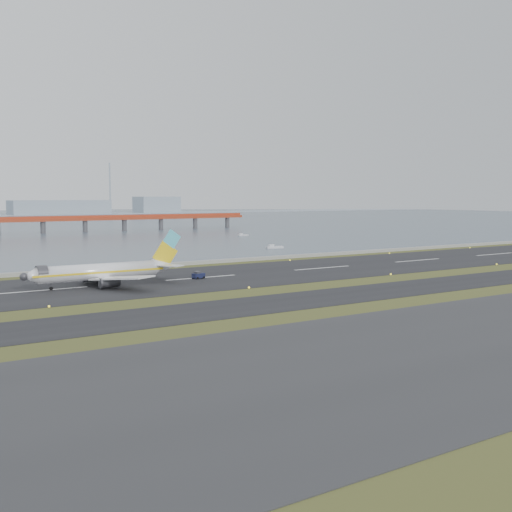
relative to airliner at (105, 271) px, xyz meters
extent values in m
plane|color=#324418|center=(25.86, -29.45, -3.46)|extent=(1000.00, 1000.00, 0.00)
cube|color=#2C2D2F|center=(25.86, -84.45, -3.41)|extent=(1000.00, 50.00, 0.10)
cube|color=black|center=(25.86, -41.45, -3.41)|extent=(1000.00, 18.00, 0.10)
cube|color=black|center=(25.86, 0.55, -3.41)|extent=(1000.00, 45.00, 0.10)
cube|color=gray|center=(25.86, 30.55, -2.96)|extent=(1000.00, 2.50, 1.00)
cube|color=#A8371C|center=(45.86, 220.55, 4.04)|extent=(260.00, 5.00, 1.60)
cube|color=#A8371C|center=(45.86, 220.55, 5.54)|extent=(260.00, 0.40, 1.40)
cylinder|color=#4C4C51|center=(45.86, 220.55, -0.46)|extent=(2.80, 2.80, 7.00)
cylinder|color=#4C4C51|center=(141.86, 220.55, -0.46)|extent=(2.80, 2.80, 7.00)
cube|color=#93A1AE|center=(165.86, 590.55, 4.54)|extent=(110.00, 35.00, 16.00)
cube|color=#93A1AE|center=(285.86, 590.55, 6.54)|extent=(50.00, 35.00, 20.00)
cylinder|color=#93A1AE|center=(225.86, 590.55, 26.54)|extent=(1.80, 1.80, 60.00)
cylinder|color=white|center=(-1.50, 0.00, 0.04)|extent=(28.00, 3.80, 3.80)
cone|color=white|center=(-17.10, 0.00, 0.04)|extent=(3.20, 3.80, 3.80)
cone|color=white|center=(14.70, 0.00, 0.34)|extent=(5.00, 3.80, 3.80)
cube|color=yellow|center=(-1.50, -1.92, 0.04)|extent=(31.00, 0.06, 0.45)
cube|color=yellow|center=(-1.50, 1.92, 0.04)|extent=(31.00, 0.06, 0.45)
cube|color=white|center=(0.70, -8.50, -0.66)|extent=(11.31, 15.89, 1.66)
cube|color=white|center=(0.70, 8.50, -0.66)|extent=(11.31, 15.89, 1.66)
cylinder|color=#3D3D42|center=(-1.00, -6.00, -1.86)|extent=(4.20, 2.10, 2.10)
cylinder|color=#3D3D42|center=(-1.00, 6.00, -1.86)|extent=(4.20, 2.10, 2.10)
cube|color=yellow|center=(15.50, 0.00, 3.24)|extent=(6.80, 0.35, 6.85)
cube|color=#53D3ED|center=(17.40, 0.00, 6.94)|extent=(4.85, 0.37, 4.90)
cube|color=white|center=(15.00, -3.80, 0.84)|extent=(5.64, 6.80, 0.22)
cube|color=white|center=(15.00, 3.80, 0.84)|extent=(5.64, 6.80, 0.22)
cylinder|color=black|center=(-12.50, 0.00, -3.01)|extent=(0.80, 0.28, 0.80)
cylinder|color=black|center=(0.00, -2.80, -2.91)|extent=(1.00, 0.38, 1.00)
cylinder|color=black|center=(0.00, 2.80, -2.91)|extent=(1.00, 0.38, 1.00)
cube|color=#151A3B|center=(24.38, -0.66, -2.59)|extent=(3.41, 2.39, 1.16)
cube|color=#3D3D42|center=(24.00, -0.75, -1.81)|extent=(1.64, 1.72, 0.68)
cylinder|color=black|center=(23.51, -1.65, -3.12)|extent=(0.73, 0.43, 0.68)
cylinder|color=black|center=(23.17, -0.14, -3.12)|extent=(0.73, 0.43, 0.68)
cylinder|color=black|center=(25.59, -1.18, -3.12)|extent=(0.73, 0.43, 0.68)
cylinder|color=black|center=(25.25, 0.33, -3.12)|extent=(0.73, 0.43, 0.68)
cube|color=silver|center=(95.38, 66.32, -3.06)|extent=(7.26, 3.41, 0.90)
cube|color=silver|center=(93.91, 66.59, -2.26)|extent=(2.25, 1.93, 0.90)
cube|color=silver|center=(127.58, 140.79, -3.12)|extent=(6.03, 2.13, 0.77)
cube|color=silver|center=(126.31, 140.74, -2.44)|extent=(1.76, 1.43, 0.77)
camera|label=1|loc=(-52.62, -143.14, 17.58)|focal=45.00mm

